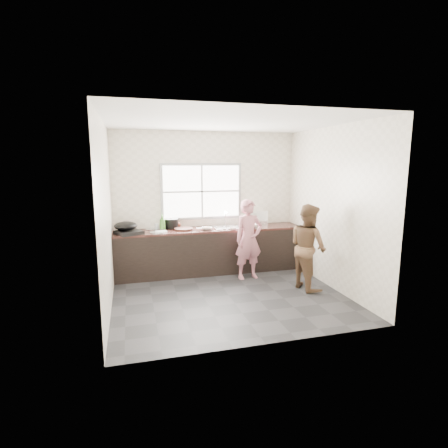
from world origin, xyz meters
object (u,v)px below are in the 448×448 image
object	(u,v)px
woman	(249,242)
bowl_crabs	(251,226)
bowl_held	(233,228)
dish_rack	(257,217)
burner	(129,232)
wok	(126,226)
pot_lid_left	(158,232)
person_side	(308,247)
bowl_mince	(207,229)
glass_jar	(157,227)
pot_lid_right	(153,229)
black_pot	(171,223)
cutting_board	(184,229)
bottle_green	(162,222)
bottle_brown_tall	(171,223)
plate_food	(161,231)

from	to	relation	value
woman	bowl_crabs	size ratio (longest dim) A/B	7.41
bowl_held	dish_rack	xyz separation A→B (m)	(0.64, 0.42, 0.11)
bowl_held	burner	xyz separation A→B (m)	(-1.90, 0.06, 0.00)
wok	pot_lid_left	distance (m)	0.57
person_side	bowl_crabs	size ratio (longest dim) A/B	7.83
bowl_mince	glass_jar	xyz separation A→B (m)	(-0.91, 0.31, 0.03)
person_side	bowl_mince	distance (m)	1.89
woman	pot_lid_right	size ratio (longest dim) A/B	4.91
woman	bowl_crabs	xyz separation A→B (m)	(0.20, 0.44, 0.21)
pot_lid_left	glass_jar	bearing A→B (deg)	88.88
bowl_crabs	burner	size ratio (longest dim) A/B	0.45
bowl_crabs	burner	distance (m)	2.30
bowl_crabs	pot_lid_left	distance (m)	1.80
black_pot	cutting_board	bearing A→B (deg)	-49.04
bottle_green	glass_jar	xyz separation A→B (m)	(-0.10, 0.12, -0.09)
bowl_held	pot_lid_left	xyz separation A→B (m)	(-1.40, 0.04, -0.02)
glass_jar	woman	bearing A→B (deg)	-24.80
bowl_held	black_pot	xyz separation A→B (m)	(-1.11, 0.42, 0.06)
woman	bottle_brown_tall	xyz separation A→B (m)	(-1.31, 0.78, 0.28)
bowl_crabs	black_pot	world-z (taller)	black_pot
woman	pot_lid_right	distance (m)	1.84
black_pot	pot_lid_right	bearing A→B (deg)	-178.94
glass_jar	bottle_brown_tall	bearing A→B (deg)	9.64
pot_lid_right	plate_food	bearing A→B (deg)	-67.49
bottle_brown_tall	wok	size ratio (longest dim) A/B	0.48
woman	pot_lid_left	distance (m)	1.65
glass_jar	pot_lid_left	bearing A→B (deg)	-91.12
glass_jar	pot_lid_left	distance (m)	0.35
bowl_crabs	person_side	bearing A→B (deg)	-63.83
plate_food	wok	size ratio (longest dim) A/B	0.57
bowl_mince	bowl_held	world-z (taller)	bowl_held
bottle_green	glass_jar	world-z (taller)	bottle_green
plate_food	glass_jar	bearing A→B (deg)	101.16
glass_jar	wok	size ratio (longest dim) A/B	0.26
person_side	bottle_green	bearing A→B (deg)	50.77
pot_lid_left	plate_food	bearing A→B (deg)	43.20
bowl_crabs	bottle_green	world-z (taller)	bottle_green
woman	black_pot	bearing A→B (deg)	142.71
person_side	burner	bearing A→B (deg)	59.92
dish_rack	woman	bearing A→B (deg)	-123.11
plate_food	pot_lid_right	xyz separation A→B (m)	(-0.13, 0.31, -0.00)
woman	cutting_board	distance (m)	1.25
bottle_green	dish_rack	size ratio (longest dim) A/B	0.78
woman	dish_rack	world-z (taller)	woman
woman	person_side	xyz separation A→B (m)	(0.79, -0.75, 0.04)
person_side	bottle_brown_tall	xyz separation A→B (m)	(-2.10, 1.53, 0.24)
bowl_held	pot_lid_right	distance (m)	1.52
bowl_crabs	glass_jar	distance (m)	1.82
bottle_green	black_pot	bearing A→B (deg)	38.75
plate_food	burner	distance (m)	0.57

